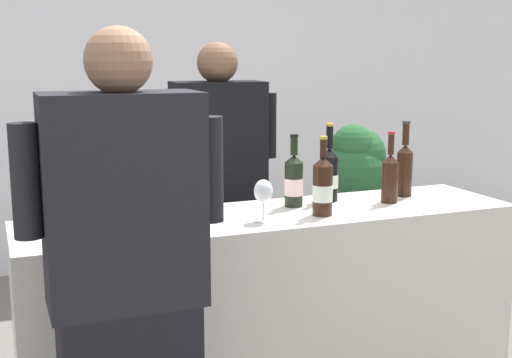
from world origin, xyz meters
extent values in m
cube|color=white|center=(0.00, 2.60, 1.40)|extent=(8.00, 0.10, 2.80)
cube|color=beige|center=(0.00, 0.00, 0.47)|extent=(2.10, 0.53, 0.94)
cylinder|color=black|center=(0.17, -0.11, 1.04)|extent=(0.08, 0.08, 0.21)
cone|color=black|center=(0.17, -0.11, 1.17)|extent=(0.08, 0.08, 0.04)
cylinder|color=black|center=(0.17, -0.11, 1.22)|extent=(0.03, 0.03, 0.07)
cylinder|color=#B79333|center=(0.17, -0.11, 1.26)|extent=(0.03, 0.03, 0.01)
cylinder|color=silver|center=(0.17, -0.11, 1.03)|extent=(0.08, 0.08, 0.07)
cylinder|color=black|center=(0.32, 0.13, 1.04)|extent=(0.08, 0.08, 0.20)
cone|color=black|center=(0.32, 0.13, 1.16)|extent=(0.08, 0.08, 0.04)
cylinder|color=black|center=(0.32, 0.13, 1.23)|extent=(0.03, 0.03, 0.10)
cylinder|color=#B79333|center=(0.32, 0.13, 1.29)|extent=(0.04, 0.04, 0.01)
cylinder|color=silver|center=(0.32, 0.13, 1.03)|extent=(0.08, 0.08, 0.06)
cylinder|color=black|center=(-0.71, -0.13, 1.04)|extent=(0.08, 0.08, 0.20)
cone|color=black|center=(-0.71, -0.13, 1.15)|extent=(0.08, 0.08, 0.03)
cylinder|color=black|center=(-0.71, -0.13, 1.22)|extent=(0.03, 0.03, 0.10)
cylinder|color=#B79333|center=(-0.71, -0.13, 1.27)|extent=(0.03, 0.03, 0.01)
cylinder|color=black|center=(0.70, 0.10, 1.04)|extent=(0.07, 0.07, 0.21)
cone|color=black|center=(0.70, 0.10, 1.16)|extent=(0.07, 0.07, 0.03)
cylinder|color=black|center=(0.70, 0.10, 1.23)|extent=(0.03, 0.03, 0.10)
cylinder|color=#333338|center=(0.70, 0.10, 1.29)|extent=(0.04, 0.04, 0.01)
cylinder|color=black|center=(0.13, 0.09, 1.04)|extent=(0.08, 0.08, 0.19)
cone|color=black|center=(0.13, 0.09, 1.15)|extent=(0.08, 0.08, 0.03)
cylinder|color=black|center=(0.13, 0.09, 1.21)|extent=(0.03, 0.03, 0.08)
cylinder|color=black|center=(0.13, 0.09, 1.25)|extent=(0.04, 0.04, 0.01)
cylinder|color=#F4CECB|center=(0.13, 0.09, 1.03)|extent=(0.08, 0.08, 0.07)
cylinder|color=black|center=(0.55, 0.00, 1.03)|extent=(0.07, 0.07, 0.18)
cone|color=black|center=(0.55, 0.00, 1.14)|extent=(0.07, 0.07, 0.04)
cylinder|color=black|center=(0.55, 0.00, 1.20)|extent=(0.03, 0.03, 0.09)
cylinder|color=maroon|center=(0.55, 0.00, 1.25)|extent=(0.03, 0.03, 0.01)
cylinder|color=silver|center=(-0.10, -0.11, 0.94)|extent=(0.08, 0.08, 0.00)
cylinder|color=silver|center=(-0.10, -0.11, 0.98)|extent=(0.01, 0.01, 0.08)
ellipsoid|color=silver|center=(-0.10, -0.11, 1.06)|extent=(0.08, 0.08, 0.09)
ellipsoid|color=maroon|center=(-0.10, -0.11, 1.05)|extent=(0.06, 0.06, 0.03)
cylinder|color=silver|center=(-0.60, 0.13, 1.04)|extent=(0.24, 0.24, 0.20)
torus|color=silver|center=(-0.60, 0.13, 1.15)|extent=(0.24, 0.24, 0.01)
cube|color=black|center=(-0.03, 0.63, 0.44)|extent=(0.41, 0.26, 0.87)
cube|color=black|center=(-0.03, 0.63, 1.17)|extent=(0.46, 0.27, 0.59)
sphere|color=brown|center=(-0.03, 0.63, 1.55)|extent=(0.20, 0.20, 0.20)
cylinder|color=black|center=(0.23, 0.62, 1.24)|extent=(0.08, 0.08, 0.33)
cylinder|color=black|center=(-0.30, 0.65, 1.24)|extent=(0.08, 0.08, 0.33)
cube|color=black|center=(-0.73, -0.57, 1.17)|extent=(0.46, 0.24, 0.63)
sphere|color=#8C664C|center=(-0.73, -0.57, 1.58)|extent=(0.20, 0.20, 0.20)
cylinder|color=black|center=(-1.00, -0.57, 1.25)|extent=(0.08, 0.08, 0.33)
cylinder|color=black|center=(-0.46, -0.57, 1.25)|extent=(0.08, 0.08, 0.33)
cylinder|color=brown|center=(1.00, 1.10, 0.13)|extent=(0.39, 0.39, 0.26)
sphere|color=#23562D|center=(1.05, 1.12, 0.57)|extent=(0.38, 0.38, 0.38)
sphere|color=#23562D|center=(1.11, 1.22, 0.96)|extent=(0.35, 0.35, 0.35)
sphere|color=#23562D|center=(1.05, 1.19, 1.02)|extent=(0.28, 0.28, 0.28)
sphere|color=#23562D|center=(1.06, 1.21, 0.85)|extent=(0.43, 0.43, 0.43)
cylinder|color=#4C3823|center=(1.00, 1.10, 0.56)|extent=(0.05, 0.05, 0.60)
camera|label=1|loc=(-1.09, -2.52, 1.59)|focal=47.54mm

